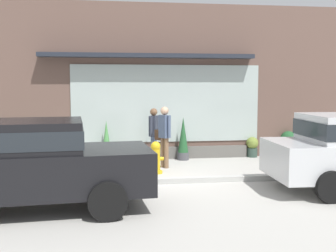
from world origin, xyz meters
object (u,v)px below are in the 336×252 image
at_px(parked_car_black, 20,160).
at_px(potted_plant_window_left, 288,143).
at_px(potted_plant_doorstep, 252,146).
at_px(fire_hydrant, 156,158).
at_px(pedestrian_with_handbag, 164,133).
at_px(potted_plant_window_right, 2,151).
at_px(pedestrian_passerby, 154,132).
at_px(potted_plant_trailing_edge, 106,142).
at_px(potted_plant_low_front, 35,148).
at_px(potted_plant_near_hydrant, 183,139).

height_order(parked_car_black, potted_plant_window_left, parked_car_black).
bearing_deg(potted_plant_doorstep, fire_hydrant, -148.24).
bearing_deg(fire_hydrant, pedestrian_with_handbag, 66.56).
bearing_deg(pedestrian_with_handbag, potted_plant_window_right, 47.60).
bearing_deg(fire_hydrant, pedestrian_passerby, 85.65).
xyz_separation_m(pedestrian_with_handbag, pedestrian_passerby, (-0.20, 0.69, -0.05)).
xyz_separation_m(fire_hydrant, parked_car_black, (-2.70, -2.86, 0.52)).
bearing_deg(potted_plant_window_left, pedestrian_passerby, -173.08).
relative_size(pedestrian_passerby, parked_car_black, 0.35).
xyz_separation_m(potted_plant_doorstep, potted_plant_window_left, (1.13, -0.08, 0.09)).
height_order(potted_plant_trailing_edge, potted_plant_window_left, potted_plant_trailing_edge).
relative_size(fire_hydrant, potted_plant_trailing_edge, 0.68).
bearing_deg(pedestrian_passerby, pedestrian_with_handbag, -136.12).
bearing_deg(parked_car_black, potted_plant_low_front, 91.74).
relative_size(pedestrian_passerby, potted_plant_window_right, 2.08).
xyz_separation_m(pedestrian_with_handbag, potted_plant_doorstep, (2.91, 1.28, -0.61)).
bearing_deg(potted_plant_window_right, potted_plant_trailing_edge, 5.59).
distance_m(pedestrian_passerby, potted_plant_low_front, 3.37).
bearing_deg(potted_plant_low_front, fire_hydrant, -28.98).
relative_size(fire_hydrant, pedestrian_passerby, 0.52).
bearing_deg(potted_plant_near_hydrant, fire_hydrant, -119.59).
bearing_deg(potted_plant_window_left, potted_plant_trailing_edge, -179.31).
distance_m(potted_plant_doorstep, potted_plant_low_front, 6.44).
relative_size(fire_hydrant, potted_plant_low_front, 0.97).
xyz_separation_m(pedestrian_passerby, potted_plant_window_left, (4.25, 0.52, -0.47)).
xyz_separation_m(parked_car_black, potted_plant_doorstep, (5.92, 4.86, -0.58)).
xyz_separation_m(parked_car_black, potted_plant_window_right, (-1.38, 4.44, -0.49)).
distance_m(pedestrian_passerby, parked_car_black, 5.11).
xyz_separation_m(parked_car_black, potted_plant_near_hydrant, (3.72, 4.66, -0.30)).
bearing_deg(potted_plant_doorstep, pedestrian_with_handbag, -156.23).
height_order(pedestrian_with_handbag, pedestrian_passerby, pedestrian_with_handbag).
height_order(pedestrian_passerby, potted_plant_trailing_edge, pedestrian_passerby).
bearing_deg(potted_plant_doorstep, potted_plant_window_right, -176.69).
bearing_deg(potted_plant_trailing_edge, potted_plant_window_left, 0.69).
height_order(potted_plant_low_front, potted_plant_window_left, potted_plant_low_front).
bearing_deg(potted_plant_trailing_edge, potted_plant_window_right, -174.41).
bearing_deg(pedestrian_with_handbag, potted_plant_near_hydrant, -64.53).
bearing_deg(potted_plant_window_right, pedestrian_passerby, -2.32).
distance_m(fire_hydrant, pedestrian_with_handbag, 0.95).
xyz_separation_m(fire_hydrant, potted_plant_window_left, (4.36, 1.92, 0.03)).
bearing_deg(fire_hydrant, potted_plant_trailing_edge, 123.49).
distance_m(pedestrian_passerby, potted_plant_window_left, 4.31).
distance_m(potted_plant_low_front, potted_plant_near_hydrant, 4.23).
bearing_deg(potted_plant_window_right, potted_plant_low_front, 13.24).
xyz_separation_m(pedestrian_with_handbag, potted_plant_window_left, (4.05, 1.21, -0.52)).
bearing_deg(potted_plant_doorstep, potted_plant_window_left, -3.87).
bearing_deg(pedestrian_passerby, potted_plant_near_hydrant, -38.91).
xyz_separation_m(fire_hydrant, potted_plant_low_front, (-3.21, 1.78, 0.06)).
height_order(fire_hydrant, pedestrian_passerby, pedestrian_passerby).
height_order(pedestrian_passerby, parked_car_black, parked_car_black).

